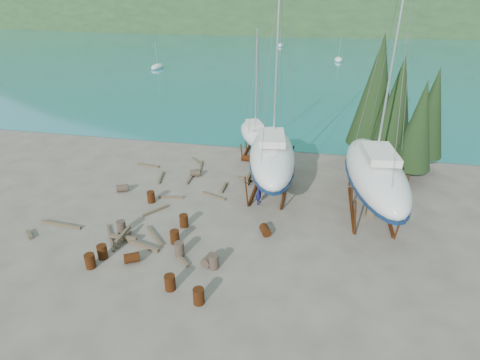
% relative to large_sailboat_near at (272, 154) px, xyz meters
% --- Properties ---
extents(ground, '(600.00, 600.00, 0.00)m').
position_rel_large_sailboat_near_xyz_m(ground, '(-2.93, -6.37, -2.99)').
color(ground, '#554D43').
rests_on(ground, ground).
extents(bay_water, '(700.00, 700.00, 0.00)m').
position_rel_large_sailboat_near_xyz_m(bay_water, '(-2.93, 308.63, -2.98)').
color(bay_water, '#177174').
rests_on(bay_water, ground).
extents(far_hill, '(800.00, 360.00, 110.00)m').
position_rel_large_sailboat_near_xyz_m(far_hill, '(-2.93, 313.63, -2.99)').
color(far_hill, '#1E381C').
rests_on(far_hill, ground).
extents(far_house_left, '(6.60, 5.60, 5.60)m').
position_rel_large_sailboat_near_xyz_m(far_house_left, '(-62.93, 183.63, -0.06)').
color(far_house_left, beige).
rests_on(far_house_left, ground).
extents(far_house_center, '(6.60, 5.60, 5.60)m').
position_rel_large_sailboat_near_xyz_m(far_house_center, '(-22.93, 183.63, -0.06)').
color(far_house_center, beige).
rests_on(far_house_center, ground).
extents(far_house_right, '(6.60, 5.60, 5.60)m').
position_rel_large_sailboat_near_xyz_m(far_house_right, '(27.07, 183.63, -0.06)').
color(far_house_right, beige).
rests_on(far_house_right, ground).
extents(cypress_near_right, '(3.60, 3.60, 10.00)m').
position_rel_large_sailboat_near_xyz_m(cypress_near_right, '(9.57, 5.63, 2.80)').
color(cypress_near_right, black).
rests_on(cypress_near_right, ground).
extents(cypress_mid_right, '(3.06, 3.06, 8.50)m').
position_rel_large_sailboat_near_xyz_m(cypress_mid_right, '(11.07, 3.63, 1.93)').
color(cypress_mid_right, black).
rests_on(cypress_mid_right, ground).
extents(cypress_back_left, '(4.14, 4.14, 11.50)m').
position_rel_large_sailboat_near_xyz_m(cypress_back_left, '(8.07, 7.63, 3.67)').
color(cypress_back_left, black).
rests_on(cypress_back_left, ground).
extents(cypress_far_right, '(3.24, 3.24, 9.00)m').
position_rel_large_sailboat_near_xyz_m(cypress_far_right, '(12.57, 6.63, 2.22)').
color(cypress_far_right, black).
rests_on(cypress_far_right, ground).
extents(moored_boat_left, '(2.00, 5.00, 6.05)m').
position_rel_large_sailboat_near_xyz_m(moored_boat_left, '(-32.93, 53.63, -2.60)').
color(moored_boat_left, silver).
rests_on(moored_boat_left, ground).
extents(moored_boat_mid, '(2.00, 5.00, 6.05)m').
position_rel_large_sailboat_near_xyz_m(moored_boat_mid, '(7.07, 73.63, -2.60)').
color(moored_boat_mid, silver).
rests_on(moored_boat_mid, ground).
extents(moored_boat_far, '(2.00, 5.00, 6.05)m').
position_rel_large_sailboat_near_xyz_m(moored_boat_far, '(-10.93, 103.63, -2.60)').
color(moored_boat_far, silver).
rests_on(moored_boat_far, ground).
extents(large_sailboat_near, '(5.15, 12.16, 18.56)m').
position_rel_large_sailboat_near_xyz_m(large_sailboat_near, '(0.00, 0.00, 0.00)').
color(large_sailboat_near, silver).
rests_on(large_sailboat_near, ground).
extents(large_sailboat_far, '(4.75, 12.28, 18.93)m').
position_rel_large_sailboat_near_xyz_m(large_sailboat_far, '(7.47, -2.10, 0.10)').
color(large_sailboat_far, silver).
rests_on(large_sailboat_far, ground).
extents(small_sailboat_shore, '(5.12, 7.54, 11.60)m').
position_rel_large_sailboat_near_xyz_m(small_sailboat_shore, '(-2.69, 7.61, -1.07)').
color(small_sailboat_shore, silver).
rests_on(small_sailboat_shore, ground).
extents(worker, '(0.52, 0.75, 1.94)m').
position_rel_large_sailboat_near_xyz_m(worker, '(-0.52, -2.65, -2.02)').
color(worker, '#11114D').
rests_on(worker, ground).
extents(drum_0, '(0.58, 0.58, 0.88)m').
position_rel_large_sailboat_near_xyz_m(drum_0, '(-8.73, -12.04, -2.55)').
color(drum_0, '#52260E').
rests_on(drum_0, ground).
extents(drum_1, '(0.81, 1.01, 0.58)m').
position_rel_large_sailboat_near_xyz_m(drum_1, '(-2.20, -10.35, -2.70)').
color(drum_1, '#2D2823').
rests_on(drum_1, ground).
extents(drum_3, '(0.58, 0.58, 0.88)m').
position_rel_large_sailboat_near_xyz_m(drum_3, '(-3.60, -12.79, -2.55)').
color(drum_3, '#52260E').
rests_on(drum_3, ground).
extents(drum_4, '(0.92, 0.64, 0.58)m').
position_rel_large_sailboat_near_xyz_m(drum_4, '(-3.07, 5.29, -2.70)').
color(drum_4, '#52260E').
rests_on(drum_4, ground).
extents(drum_5, '(0.58, 0.58, 0.88)m').
position_rel_large_sailboat_near_xyz_m(drum_5, '(-1.81, -10.63, -2.55)').
color(drum_5, '#2D2823').
rests_on(drum_5, ground).
extents(drum_6, '(0.90, 1.04, 0.58)m').
position_rel_large_sailboat_near_xyz_m(drum_6, '(0.53, -6.59, -2.70)').
color(drum_6, '#52260E').
rests_on(drum_6, ground).
extents(drum_7, '(0.58, 0.58, 0.88)m').
position_rel_large_sailboat_near_xyz_m(drum_7, '(-1.81, -13.44, -2.55)').
color(drum_7, '#52260E').
rests_on(drum_7, ground).
extents(drum_8, '(0.58, 0.58, 0.88)m').
position_rel_large_sailboat_near_xyz_m(drum_8, '(-8.55, -4.13, -2.55)').
color(drum_8, '#52260E').
rests_on(drum_8, ground).
extents(drum_9, '(1.00, 0.78, 0.58)m').
position_rel_large_sailboat_near_xyz_m(drum_9, '(-6.74, 1.04, -2.70)').
color(drum_9, '#2D2823').
rests_on(drum_9, ground).
extents(drum_10, '(0.58, 0.58, 0.88)m').
position_rel_large_sailboat_near_xyz_m(drum_10, '(-4.88, -8.75, -2.55)').
color(drum_10, '#52260E').
rests_on(drum_10, ground).
extents(drum_12, '(1.05, 0.93, 0.58)m').
position_rel_large_sailboat_near_xyz_m(drum_12, '(-6.64, -11.10, -2.70)').
color(drum_12, '#52260E').
rests_on(drum_12, ground).
extents(drum_13, '(0.58, 0.58, 0.88)m').
position_rel_large_sailboat_near_xyz_m(drum_13, '(-8.51, -11.11, -2.55)').
color(drum_13, '#52260E').
rests_on(drum_13, ground).
extents(drum_14, '(0.58, 0.58, 0.88)m').
position_rel_large_sailboat_near_xyz_m(drum_14, '(-4.97, -6.83, -2.55)').
color(drum_14, '#52260E').
rests_on(drum_14, ground).
extents(drum_15, '(1.04, 0.90, 0.58)m').
position_rel_large_sailboat_near_xyz_m(drum_15, '(-11.53, -2.98, -2.70)').
color(drum_15, '#2D2823').
rests_on(drum_15, ground).
extents(drum_16, '(0.58, 0.58, 0.88)m').
position_rel_large_sailboat_near_xyz_m(drum_16, '(-8.70, -8.43, -2.55)').
color(drum_16, '#2D2823').
rests_on(drum_16, ground).
extents(drum_17, '(0.58, 0.58, 0.88)m').
position_rel_large_sailboat_near_xyz_m(drum_17, '(-4.14, -9.90, -2.55)').
color(drum_17, '#2D2823').
rests_on(drum_17, ground).
extents(timber_0, '(0.67, 2.42, 0.14)m').
position_rel_large_sailboat_near_xyz_m(timber_0, '(-6.86, 3.03, -2.92)').
color(timber_0, brown).
rests_on(timber_0, ground).
extents(timber_2, '(2.16, 0.38, 0.19)m').
position_rel_large_sailboat_near_xyz_m(timber_2, '(-11.66, 2.12, -2.89)').
color(timber_2, brown).
rests_on(timber_2, ground).
extents(timber_3, '(1.97, 2.65, 0.15)m').
position_rel_large_sailboat_near_xyz_m(timber_3, '(-9.12, -9.19, -2.91)').
color(timber_3, brown).
rests_on(timber_3, ground).
extents(timber_4, '(1.92, 0.52, 0.17)m').
position_rel_large_sailboat_near_xyz_m(timber_4, '(-7.32, -3.24, -2.90)').
color(timber_4, brown).
rests_on(timber_4, ground).
extents(timber_5, '(1.89, 1.92, 0.16)m').
position_rel_large_sailboat_near_xyz_m(timber_5, '(-6.42, -8.41, -2.91)').
color(timber_5, brown).
rests_on(timber_5, ground).
extents(timber_6, '(1.92, 0.99, 0.19)m').
position_rel_large_sailboat_near_xyz_m(timber_6, '(-1.01, 3.46, -2.89)').
color(timber_6, brown).
rests_on(timber_6, ground).
extents(timber_7, '(1.20, 1.16, 0.17)m').
position_rel_large_sailboat_near_xyz_m(timber_7, '(-3.85, -10.36, -2.90)').
color(timber_7, brown).
rests_on(timber_7, ground).
extents(timber_8, '(0.21, 1.78, 0.19)m').
position_rel_large_sailboat_near_xyz_m(timber_8, '(-3.71, -0.84, -2.89)').
color(timber_8, brown).
rests_on(timber_8, ground).
extents(timber_9, '(1.55, 1.62, 0.15)m').
position_rel_large_sailboat_near_xyz_m(timber_9, '(-7.58, 4.03, -2.91)').
color(timber_9, brown).
rests_on(timber_9, ground).
extents(timber_10, '(0.28, 2.95, 0.16)m').
position_rel_large_sailboat_near_xyz_m(timber_10, '(-6.97, 0.69, -2.91)').
color(timber_10, brown).
rests_on(timber_10, ground).
extents(timber_11, '(2.13, 0.96, 0.15)m').
position_rel_large_sailboat_near_xyz_m(timber_11, '(-4.16, -2.32, -2.91)').
color(timber_11, brown).
rests_on(timber_11, ground).
extents(timber_12, '(1.36, 1.87, 0.17)m').
position_rel_large_sailboat_near_xyz_m(timber_12, '(-7.67, -5.42, -2.90)').
color(timber_12, brown).
rests_on(timber_12, ground).
extents(timber_13, '(0.96, 0.86, 0.22)m').
position_rel_large_sailboat_near_xyz_m(timber_13, '(-14.43, -10.02, -2.88)').
color(timber_13, brown).
rests_on(timber_13, ground).
extents(timber_14, '(3.14, 0.40, 0.18)m').
position_rel_large_sailboat_near_xyz_m(timber_14, '(-13.18, -8.51, -2.90)').
color(timber_14, brown).
rests_on(timber_14, ground).
extents(timber_16, '(2.75, 0.98, 0.23)m').
position_rel_large_sailboat_near_xyz_m(timber_16, '(-6.84, -9.54, -2.87)').
color(timber_16, brown).
rests_on(timber_16, ground).
extents(timber_17, '(0.68, 2.30, 0.16)m').
position_rel_large_sailboat_near_xyz_m(timber_17, '(-9.49, -0.08, -2.91)').
color(timber_17, brown).
rests_on(timber_17, ground).
extents(timber_pile_fore, '(1.80, 1.80, 0.60)m').
position_rel_large_sailboat_near_xyz_m(timber_pile_fore, '(-8.15, -9.27, -2.69)').
color(timber_pile_fore, brown).
rests_on(timber_pile_fore, ground).
extents(timber_pile_aft, '(1.80, 1.80, 0.60)m').
position_rel_large_sailboat_near_xyz_m(timber_pile_aft, '(-1.98, 0.88, -2.69)').
color(timber_pile_aft, brown).
rests_on(timber_pile_aft, ground).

